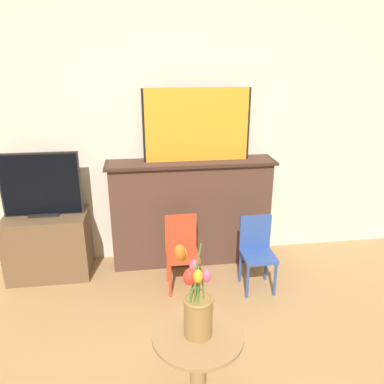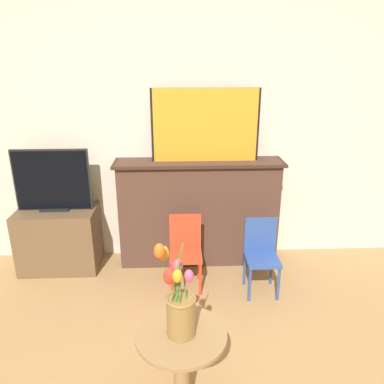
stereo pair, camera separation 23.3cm
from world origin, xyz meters
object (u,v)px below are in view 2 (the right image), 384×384
object	(u,v)px
tv_monitor	(52,181)
chair_red	(186,248)
painting	(205,125)
vase_tulips	(179,306)
chair_blue	(261,252)

from	to	relation	value
tv_monitor	chair_red	world-z (taller)	tv_monitor
painting	chair_red	xyz separation A→B (m)	(-0.19, -0.43, -0.96)
tv_monitor	vase_tulips	world-z (taller)	tv_monitor
chair_red	painting	bearing A→B (deg)	66.22
painting	tv_monitor	bearing A→B (deg)	-176.58
chair_red	vase_tulips	bearing A→B (deg)	-92.84
painting	vase_tulips	world-z (taller)	painting
chair_red	chair_blue	size ratio (longest dim) A/B	1.00
painting	tv_monitor	world-z (taller)	painting
tv_monitor	chair_blue	xyz separation A→B (m)	(1.78, -0.45, -0.49)
painting	vase_tulips	distance (m)	1.81
vase_tulips	painting	bearing A→B (deg)	81.50
vase_tulips	chair_red	bearing A→B (deg)	87.16
painting	vase_tulips	xyz separation A→B (m)	(-0.25, -1.69, -0.60)
painting	chair_red	distance (m)	1.07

